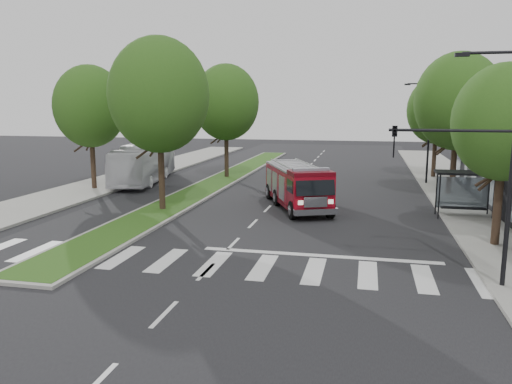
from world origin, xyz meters
TOP-DOWN VIEW (x-y plane):
  - ground at (0.00, 0.00)m, footprint 140.00×140.00m
  - sidewalk_right at (12.50, 10.00)m, footprint 5.00×80.00m
  - sidewalk_left at (-14.50, 10.00)m, footprint 5.00×80.00m
  - median at (-6.00, 18.00)m, footprint 3.00×50.00m
  - bus_shelter at (11.20, 8.15)m, footprint 3.20×1.60m
  - tree_right_near at (11.50, 2.00)m, footprint 4.40×4.40m
  - tree_right_mid at (11.50, 14.00)m, footprint 5.60×5.60m
  - tree_right_far at (11.50, 24.00)m, footprint 5.00×5.00m
  - tree_median_near at (-6.00, 6.00)m, footprint 5.80×5.80m
  - tree_median_far at (-6.00, 20.00)m, footprint 5.60×5.60m
  - tree_left_mid at (-14.00, 12.00)m, footprint 5.20×5.20m
  - streetlight_right_near at (9.61, -3.50)m, footprint 4.08×0.22m
  - streetlight_right_far at (10.35, 20.00)m, footprint 2.11×0.20m
  - fire_engine at (1.70, 8.79)m, footprint 5.36×8.40m
  - city_bus at (-12.00, 16.46)m, footprint 4.58×11.64m

SIDE VIEW (x-z plane):
  - ground at x=0.00m, z-range 0.00..0.00m
  - sidewalk_right at x=12.50m, z-range 0.00..0.15m
  - sidewalk_left at x=-14.50m, z-range 0.00..0.15m
  - median at x=-6.00m, z-range 0.00..0.16m
  - fire_engine at x=1.70m, z-range -0.06..2.75m
  - city_bus at x=-12.00m, z-range 0.00..3.16m
  - bus_shelter at x=11.20m, z-range 0.73..3.34m
  - streetlight_right_far at x=10.35m, z-range 0.48..8.48m
  - streetlight_right_near at x=9.61m, z-range 0.67..8.67m
  - tree_right_near at x=11.50m, z-range 1.48..9.53m
  - tree_right_far at x=11.50m, z-range 1.47..10.20m
  - tree_left_mid at x=-14.00m, z-range 1.58..10.74m
  - tree_right_mid at x=11.50m, z-range 1.63..11.35m
  - tree_median_far at x=-6.00m, z-range 1.63..11.35m
  - tree_median_near at x=-6.00m, z-range 1.73..11.89m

